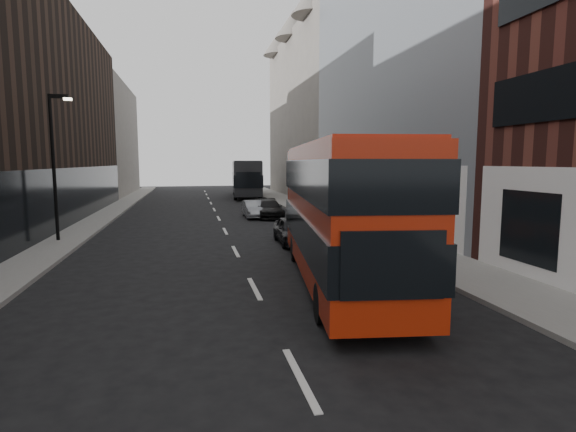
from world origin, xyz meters
TOP-DOWN VIEW (x-y plane):
  - sidewalk_right at (7.50, 25.00)m, footprint 3.00×80.00m
  - sidewalk_left at (-8.00, 25.00)m, footprint 2.00×80.00m
  - building_modern_block at (11.47, 21.00)m, footprint 5.03×22.00m
  - building_victorian at (11.38, 44.00)m, footprint 6.50×24.00m
  - building_left_mid at (-11.50, 30.00)m, footprint 5.00×24.00m
  - building_left_far at (-11.50, 52.00)m, footprint 5.00×20.00m
  - street_lamp at (-8.22, 18.00)m, footprint 1.06×0.22m
  - red_bus at (2.78, 7.99)m, footprint 4.12×11.37m
  - grey_bus at (4.27, 45.03)m, footprint 3.98×12.83m
  - car_a at (2.94, 15.39)m, footprint 1.65×3.89m
  - car_b at (2.48, 26.00)m, footprint 1.39×3.75m
  - car_c at (3.55, 25.70)m, footprint 1.89×4.40m

SIDE VIEW (x-z plane):
  - sidewalk_right at x=7.50m, z-range 0.00..0.15m
  - sidewalk_left at x=-8.00m, z-range 0.00..0.15m
  - car_b at x=2.48m, z-range 0.00..1.22m
  - car_c at x=3.55m, z-range 0.00..1.26m
  - car_a at x=2.94m, z-range 0.00..1.31m
  - grey_bus at x=4.27m, z-range 0.15..4.22m
  - red_bus at x=2.78m, z-range 0.25..4.76m
  - street_lamp at x=-8.22m, z-range 0.68..7.68m
  - building_left_far at x=-11.50m, z-range 0.00..13.00m
  - building_left_mid at x=-11.50m, z-range 0.00..14.00m
  - building_victorian at x=11.38m, z-range -0.84..20.16m
  - building_modern_block at x=11.47m, z-range -0.10..19.90m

